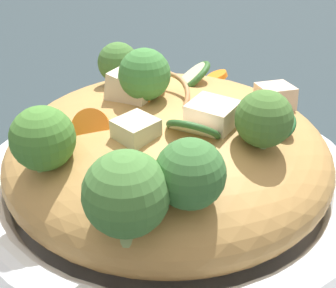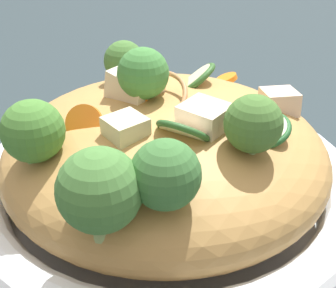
# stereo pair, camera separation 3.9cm
# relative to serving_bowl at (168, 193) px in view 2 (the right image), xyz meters

# --- Properties ---
(ground_plane) EXTENTS (3.00, 3.00, 0.00)m
(ground_plane) POSITION_rel_serving_bowl_xyz_m (0.00, 0.00, -0.03)
(ground_plane) COLOR #263237
(serving_bowl) EXTENTS (0.33, 0.33, 0.06)m
(serving_bowl) POSITION_rel_serving_bowl_xyz_m (0.00, 0.00, 0.00)
(serving_bowl) COLOR white
(serving_bowl) RESTS_ON ground_plane
(noodle_heap) EXTENTS (0.27, 0.27, 0.11)m
(noodle_heap) POSITION_rel_serving_bowl_xyz_m (0.00, 0.00, 0.04)
(noodle_heap) COLOR #B38649
(noodle_heap) RESTS_ON serving_bowl
(broccoli_florets) EXTENTS (0.24, 0.19, 0.08)m
(broccoli_florets) POSITION_rel_serving_bowl_xyz_m (-0.06, 0.03, 0.09)
(broccoli_florets) COLOR #8DAB6B
(broccoli_florets) RESTS_ON serving_bowl
(carrot_coins) EXTENTS (0.14, 0.15, 0.04)m
(carrot_coins) POSITION_rel_serving_bowl_xyz_m (0.01, 0.02, 0.08)
(carrot_coins) COLOR orange
(carrot_coins) RESTS_ON serving_bowl
(zucchini_slices) EXTENTS (0.15, 0.11, 0.03)m
(zucchini_slices) POSITION_rel_serving_bowl_xyz_m (-0.00, -0.04, 0.08)
(zucchini_slices) COLOR beige
(zucchini_slices) RESTS_ON serving_bowl
(chicken_chunks) EXTENTS (0.11, 0.16, 0.04)m
(chicken_chunks) POSITION_rel_serving_bowl_xyz_m (-0.00, -0.01, 0.09)
(chicken_chunks) COLOR beige
(chicken_chunks) RESTS_ON serving_bowl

